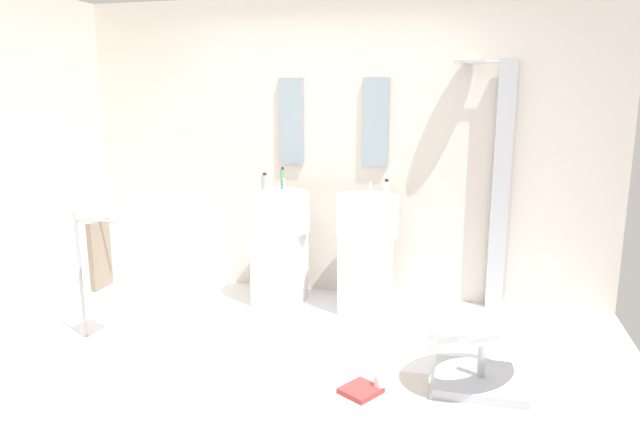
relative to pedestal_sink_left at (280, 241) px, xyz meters
name	(u,v)px	position (x,y,z in m)	size (l,w,h in m)	color
ground_plane	(278,372)	(0.38, -1.21, -0.56)	(4.80, 3.60, 0.04)	silver
rear_partition	(334,149)	(0.38, 0.44, 0.76)	(4.80, 0.10, 2.60)	beige
pedestal_sink_left	(280,241)	(0.00, 0.00, 0.00)	(0.52, 0.52, 1.07)	white
pedestal_sink_right	(366,247)	(0.75, 0.00, 0.00)	(0.52, 0.52, 1.07)	white
vanity_mirror_left	(291,121)	(0.00, 0.37, 1.00)	(0.22, 0.03, 0.75)	#8C9EA8
vanity_mirror_right	(376,122)	(0.75, 0.37, 1.00)	(0.22, 0.03, 0.75)	#8C9EA8
shower_column	(499,182)	(1.79, 0.31, 0.53)	(0.49, 0.24, 2.05)	#B7BABF
lounge_chair	(483,333)	(1.67, -1.10, -0.20)	(1.11, 1.11, 0.65)	#B7BABF
towel_rack	(97,257)	(-1.04, -1.07, 0.08)	(0.37, 0.22, 0.95)	#B7BABF
area_rug	(342,391)	(0.85, -1.40, -0.54)	(1.03, 0.67, 0.01)	beige
magazine_red	(361,390)	(0.97, -1.40, -0.52)	(0.20, 0.22, 0.03)	#B73838
coffee_mug	(380,383)	(1.08, -1.35, -0.48)	(0.07, 0.07, 0.11)	white
soap_bottle_green	(283,179)	(-0.02, 0.17, 0.52)	(0.04, 0.04, 0.19)	#59996B
soap_bottle_clear	(386,190)	(0.92, -0.09, 0.50)	(0.05, 0.05, 0.16)	silver
soap_bottle_grey	(265,182)	(-0.15, 0.06, 0.50)	(0.06, 0.06, 0.15)	#99999E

